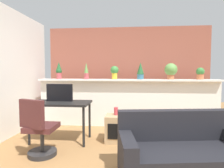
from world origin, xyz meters
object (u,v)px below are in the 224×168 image
object	(u,v)px
potted_plant_1	(86,71)
vase_on_shelf	(116,111)
potted_plant_5	(200,73)
side_cube_shelf	(116,128)
office_chair	(39,132)
potted_plant_4	(171,70)
couch	(182,155)
tv_monitor	(60,93)
potted_plant_2	(115,72)
desk	(61,106)
potted_plant_0	(59,71)
potted_plant_3	(140,71)

from	to	relation	value
potted_plant_1	vase_on_shelf	distance (m)	1.46
potted_plant_5	side_cube_shelf	xyz separation A→B (m)	(-1.86, -1.00, -1.04)
potted_plant_1	potted_plant_5	xyz separation A→B (m)	(2.65, 0.00, -0.05)
office_chair	vase_on_shelf	xyz separation A→B (m)	(1.13, 0.79, 0.19)
potted_plant_4	side_cube_shelf	xyz separation A→B (m)	(-1.20, -1.00, -1.10)
potted_plant_1	potted_plant_4	world-z (taller)	potted_plant_1
potted_plant_4	side_cube_shelf	distance (m)	1.91
potted_plant_5	vase_on_shelf	xyz separation A→B (m)	(-1.86, -0.97, -0.71)
potted_plant_5	couch	world-z (taller)	potted_plant_5
tv_monitor	potted_plant_2	bearing A→B (deg)	45.80
desk	side_cube_shelf	xyz separation A→B (m)	(1.05, 0.07, -0.42)
potted_plant_0	side_cube_shelf	xyz separation A→B (m)	(1.48, -1.00, -1.10)
potted_plant_5	vase_on_shelf	world-z (taller)	potted_plant_5
potted_plant_0	side_cube_shelf	distance (m)	2.09
potted_plant_2	office_chair	xyz separation A→B (m)	(-1.02, -1.78, -0.94)
office_chair	couch	size ratio (longest dim) A/B	0.55
potted_plant_5	potted_plant_4	bearing A→B (deg)	179.56
potted_plant_2	vase_on_shelf	size ratio (longest dim) A/B	2.13
desk	tv_monitor	world-z (taller)	tv_monitor
potted_plant_4	potted_plant_2	bearing A→B (deg)	179.29
potted_plant_3	tv_monitor	size ratio (longest dim) A/B	0.78
desk	couch	distance (m)	2.27
potted_plant_5	tv_monitor	world-z (taller)	potted_plant_5
potted_plant_1	potted_plant_3	bearing A→B (deg)	0.49
potted_plant_0	couch	xyz separation A→B (m)	(2.38, -2.15, -1.07)
potted_plant_1	office_chair	world-z (taller)	potted_plant_1
potted_plant_1	side_cube_shelf	distance (m)	1.67
potted_plant_5	desk	distance (m)	3.16
vase_on_shelf	couch	xyz separation A→B (m)	(0.91, -1.19, -0.29)
potted_plant_3	side_cube_shelf	bearing A→B (deg)	-116.49
potted_plant_0	potted_plant_3	distance (m)	1.98
potted_plant_2	vase_on_shelf	world-z (taller)	potted_plant_2
potted_plant_3	vase_on_shelf	xyz separation A→B (m)	(-0.51, -0.97, -0.77)
office_chair	vase_on_shelf	world-z (taller)	office_chair
potted_plant_1	tv_monitor	size ratio (longest dim) A/B	0.78
potted_plant_4	potted_plant_0	bearing A→B (deg)	-179.89
potted_plant_1	potted_plant_2	world-z (taller)	potted_plant_1
potted_plant_2	potted_plant_1	bearing A→B (deg)	-177.98
potted_plant_1	potted_plant_3	world-z (taller)	potted_plant_1
tv_monitor	couch	xyz separation A→B (m)	(2.00, -1.17, -0.63)
potted_plant_4	vase_on_shelf	bearing A→B (deg)	-141.21
side_cube_shelf	potted_plant_0	bearing A→B (deg)	145.91
potted_plant_4	side_cube_shelf	bearing A→B (deg)	-140.11
potted_plant_4	tv_monitor	bearing A→B (deg)	-156.60
potted_plant_4	office_chair	bearing A→B (deg)	-142.97
desk	tv_monitor	xyz separation A→B (m)	(-0.05, 0.08, 0.25)
potted_plant_2	vase_on_shelf	bearing A→B (deg)	-83.87
potted_plant_3	potted_plant_4	world-z (taller)	potted_plant_3
potted_plant_3	potted_plant_4	xyz separation A→B (m)	(0.70, -0.00, 0.01)
potted_plant_1	couch	xyz separation A→B (m)	(1.70, -2.15, -1.05)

